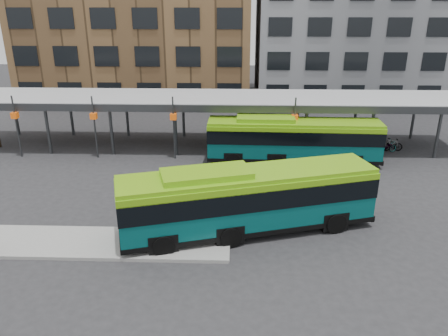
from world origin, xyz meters
TOP-DOWN VIEW (x-y plane):
  - ground at (0.00, 0.00)m, footprint 120.00×120.00m
  - boarding_island at (-5.50, -3.00)m, footprint 14.00×3.00m
  - canopy at (-0.06, 12.87)m, footprint 40.00×6.53m
  - building_brick at (-10.00, 32.00)m, footprint 26.00×14.00m
  - building_grey at (16.00, 32.00)m, footprint 24.00×14.00m
  - bus_front at (2.35, -1.37)m, footprint 13.51×6.47m
  - bus_rear at (5.89, 9.24)m, footprint 12.70×3.10m
  - bike_rack at (12.71, 12.07)m, footprint 5.20×1.71m

SIDE VIEW (x-z plane):
  - ground at x=0.00m, z-range 0.00..0.00m
  - boarding_island at x=-5.50m, z-range 0.00..0.18m
  - bike_rack at x=12.71m, z-range -0.04..1.02m
  - bus_rear at x=5.89m, z-range 0.07..3.56m
  - bus_front at x=2.35m, z-range 0.08..3.73m
  - canopy at x=-0.06m, z-range 1.51..6.31m
  - building_grey at x=16.00m, z-range 0.00..20.00m
  - building_brick at x=-10.00m, z-range 0.00..22.00m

